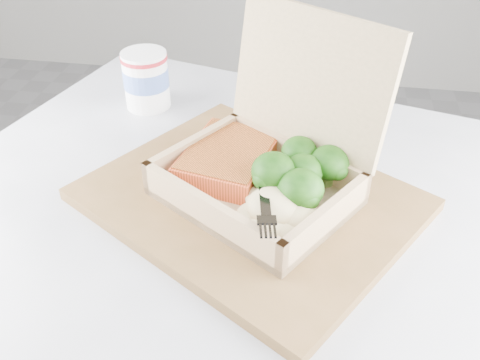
% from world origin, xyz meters
% --- Properties ---
extents(cafe_table, '(0.97, 0.97, 0.73)m').
position_xyz_m(cafe_table, '(0.40, 0.07, 0.54)').
color(cafe_table, black).
rests_on(cafe_table, floor).
extents(serving_tray, '(0.47, 0.44, 0.02)m').
position_xyz_m(serving_tray, '(0.42, 0.12, 0.73)').
color(serving_tray, brown).
rests_on(serving_tray, cafe_table).
extents(takeout_container, '(0.29, 0.28, 0.20)m').
position_xyz_m(takeout_container, '(0.45, 0.14, 0.79)').
color(takeout_container, tan).
rests_on(takeout_container, serving_tray).
extents(salmon_fillet, '(0.12, 0.15, 0.03)m').
position_xyz_m(salmon_fillet, '(0.39, 0.16, 0.77)').
color(salmon_fillet, '#F85A30').
rests_on(salmon_fillet, takeout_container).
extents(broccoli_pile, '(0.12, 0.12, 0.04)m').
position_xyz_m(broccoli_pile, '(0.48, 0.13, 0.78)').
color(broccoli_pile, '#2A6717').
rests_on(broccoli_pile, takeout_container).
extents(mashed_potatoes, '(0.10, 0.09, 0.03)m').
position_xyz_m(mashed_potatoes, '(0.46, 0.07, 0.77)').
color(mashed_potatoes, beige).
rests_on(mashed_potatoes, takeout_container).
extents(plastic_fork, '(0.04, 0.14, 0.02)m').
position_xyz_m(plastic_fork, '(0.44, 0.09, 0.78)').
color(plastic_fork, black).
rests_on(plastic_fork, mashed_potatoes).
extents(paper_cup, '(0.07, 0.07, 0.09)m').
position_xyz_m(paper_cup, '(0.22, 0.35, 0.78)').
color(paper_cup, white).
rests_on(paper_cup, cafe_table).
extents(receipt, '(0.13, 0.14, 0.00)m').
position_xyz_m(receipt, '(0.44, 0.31, 0.73)').
color(receipt, white).
rests_on(receipt, cafe_table).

